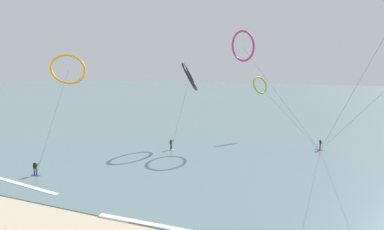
% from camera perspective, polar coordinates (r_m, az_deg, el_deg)
% --- Properties ---
extents(sea_water, '(400.00, 200.00, 0.08)m').
position_cam_1_polar(sea_water, '(120.98, 14.50, 2.96)').
color(sea_water, slate).
rests_on(sea_water, ground).
extents(surfer_ivory, '(1.40, 0.60, 1.70)m').
position_cam_1_polar(surfer_ivory, '(46.06, -3.97, -5.65)').
color(surfer_ivory, silver).
rests_on(surfer_ivory, ground).
extents(surfer_cobalt, '(1.40, 0.60, 1.70)m').
position_cam_1_polar(surfer_cobalt, '(39.92, -27.40, -9.05)').
color(surfer_cobalt, '#2647B7').
rests_on(surfer_cobalt, ground).
extents(surfer_crimson, '(1.40, 0.61, 1.70)m').
position_cam_1_polar(surfer_crimson, '(49.71, 22.97, -5.26)').
color(surfer_crimson, red).
rests_on(surfer_crimson, ground).
extents(kite_amber, '(4.92, 11.03, 14.35)m').
position_cam_1_polar(kite_amber, '(45.44, -22.23, 8.02)').
color(kite_amber, orange).
rests_on(kite_amber, ground).
extents(kite_magenta, '(15.06, 4.19, 18.40)m').
position_cam_1_polar(kite_magenta, '(51.71, 9.54, 12.65)').
color(kite_magenta, '#CC288E').
rests_on(kite_magenta, ground).
extents(kite_charcoal, '(4.14, 8.18, 13.23)m').
position_cam_1_polar(kite_charcoal, '(49.10, -0.46, 7.23)').
color(kite_charcoal, black).
rests_on(kite_charcoal, ground).
extents(kite_lime, '(11.88, 8.99, 10.79)m').
position_cam_1_polar(kite_lime, '(56.07, 12.69, 5.47)').
color(kite_lime, '#8CC62D').
rests_on(kite_lime, ground).
extents(wave_crest_mid, '(11.36, 1.83, 0.12)m').
position_cam_1_polar(wave_crest_mid, '(38.02, -29.48, -11.32)').
color(wave_crest_mid, white).
rests_on(wave_crest_mid, ground).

